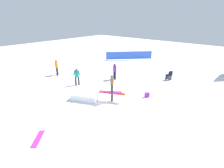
{
  "coord_description": "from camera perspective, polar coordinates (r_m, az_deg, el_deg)",
  "views": [
    {
      "loc": [
        6.99,
        -8.14,
        5.53
      ],
      "look_at": [
        0.0,
        0.0,
        1.26
      ],
      "focal_mm": 28.0,
      "sensor_mm": 36.0,
      "label": 1
    }
  ],
  "objects": [
    {
      "name": "safety_fence",
      "position": [
        23.13,
        5.6,
        9.31
      ],
      "size": [
        4.18,
        4.34,
        1.1
      ],
      "rotation": [
        0.0,
        0.0,
        3.95
      ],
      "color": "blue",
      "rests_on": "ground"
    },
    {
      "name": "folding_chair",
      "position": [
        16.57,
        18.14,
        2.63
      ],
      "size": [
        0.59,
        0.59,
        0.88
      ],
      "rotation": [
        0.0,
        0.0,
        4.24
      ],
      "color": "#3F3F44",
      "rests_on": "ground"
    },
    {
      "name": "ground_plane",
      "position": [
        12.07,
        0.0,
        -5.55
      ],
      "size": [
        60.0,
        60.0,
        0.0
      ],
      "primitive_type": "plane",
      "color": "white"
    },
    {
      "name": "loose_snowboard_white",
      "position": [
        9.11,
        8.3,
        -15.8
      ],
      "size": [
        1.54,
        0.61,
        0.02
      ],
      "primitive_type": "cube",
      "rotation": [
        0.0,
        0.0,
        0.22
      ],
      "color": "white",
      "rests_on": "ground"
    },
    {
      "name": "loose_snowboard_magenta",
      "position": [
        9.43,
        -23.04,
        -16.12
      ],
      "size": [
        1.07,
        1.11,
        0.02
      ],
      "primitive_type": "cube",
      "rotation": [
        0.0,
        0.0,
        2.33
      ],
      "color": "#C62DA2",
      "rests_on": "ground"
    },
    {
      "name": "bystander_orange",
      "position": [
        17.76,
        -17.61,
        5.42
      ],
      "size": [
        0.53,
        0.49,
        1.52
      ],
      "rotation": [
        0.0,
        0.0,
        5.55
      ],
      "color": "black",
      "rests_on": "ground"
    },
    {
      "name": "snow_kicker_ramp",
      "position": [
        12.55,
        -8.27,
        -3.51
      ],
      "size": [
        2.27,
        2.12,
        0.46
      ],
      "primitive_type": "cube",
      "rotation": [
        0.0,
        0.0,
        0.44
      ],
      "color": "white",
      "rests_on": "ground"
    },
    {
      "name": "main_rider_on_rail",
      "position": [
        11.55,
        0.0,
        -0.02
      ],
      "size": [
        1.22,
        1.02,
        1.23
      ],
      "rotation": [
        0.0,
        0.0,
        0.65
      ],
      "color": "#CA2293",
      "rests_on": "rail_feature"
    },
    {
      "name": "bystander_purple",
      "position": [
        15.79,
        0.86,
        4.43
      ],
      "size": [
        0.59,
        0.37,
        1.49
      ],
      "rotation": [
        0.0,
        0.0,
        2.65
      ],
      "color": "black",
      "rests_on": "ground"
    },
    {
      "name": "rail_feature",
      "position": [
        11.83,
        0.0,
        -3.2
      ],
      "size": [
        1.76,
        1.02,
        0.66
      ],
      "rotation": [
        0.0,
        0.0,
        0.44
      ],
      "color": "black",
      "rests_on": "ground"
    },
    {
      "name": "backpack_on_snow",
      "position": [
        12.78,
        11.36,
        -3.52
      ],
      "size": [
        0.33,
        0.36,
        0.34
      ],
      "primitive_type": "cube",
      "rotation": [
        0.0,
        0.0,
        1.14
      ],
      "color": "purple",
      "rests_on": "ground"
    },
    {
      "name": "bystander_teal",
      "position": [
        14.75,
        -11.4,
        2.58
      ],
      "size": [
        0.39,
        0.52,
        1.42
      ],
      "rotation": [
        0.0,
        0.0,
        4.11
      ],
      "color": "#2B1A24",
      "rests_on": "ground"
    }
  ]
}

